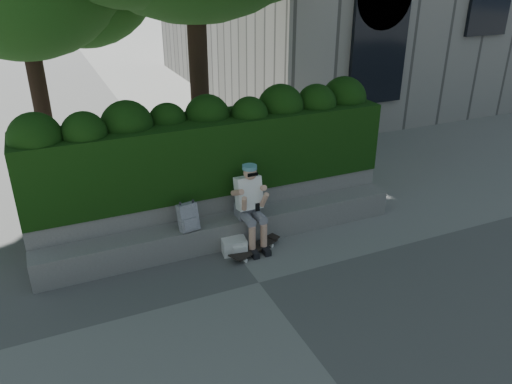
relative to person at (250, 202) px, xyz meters
name	(u,v)px	position (x,y,z in m)	size (l,w,h in m)	color
ground	(259,283)	(-0.33, -1.07, -0.75)	(80.00, 80.00, 0.00)	slate
bench_ledge	(228,230)	(-0.33, 0.18, -0.53)	(6.00, 0.45, 0.45)	gray
planter_wall	(217,210)	(-0.33, 0.66, -0.38)	(6.00, 0.50, 0.75)	gray
hedge	(211,152)	(-0.33, 0.88, 0.60)	(6.00, 1.00, 1.20)	black
person	(250,202)	(0.00, 0.00, 0.00)	(0.40, 0.76, 1.38)	slate
skateboard	(255,248)	(-0.05, -0.29, -0.68)	(0.89, 0.54, 0.09)	black
backpack_plaid	(188,217)	(-1.00, 0.08, -0.09)	(0.29, 0.16, 0.43)	#AEADB2
backpack_ground	(234,246)	(-0.35, -0.16, -0.63)	(0.38, 0.27, 0.25)	silver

